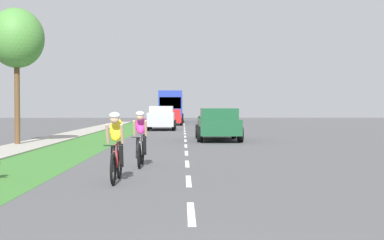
{
  "coord_description": "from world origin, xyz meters",
  "views": [
    {
      "loc": [
        -0.13,
        -3.16,
        1.68
      ],
      "look_at": [
        0.25,
        17.94,
        1.16
      ],
      "focal_mm": 46.97,
      "sensor_mm": 36.0,
      "label": 1
    }
  ],
  "objects_px": {
    "cyclist_lead": "(116,146)",
    "sedan_red": "(172,117)",
    "cyclist_trailing": "(141,138)",
    "bus_blue": "(171,105)",
    "street_tree_near": "(17,39)",
    "suv_silver": "(162,117)",
    "pickup_dark_green": "(218,124)"
  },
  "relations": [
    {
      "from": "cyclist_lead",
      "to": "cyclist_trailing",
      "type": "relative_size",
      "value": 1.0
    },
    {
      "from": "cyclist_lead",
      "to": "bus_blue",
      "type": "xyz_separation_m",
      "value": [
        0.18,
        46.98,
        1.17
      ]
    },
    {
      "from": "cyclist_lead",
      "to": "suv_silver",
      "type": "xyz_separation_m",
      "value": [
        -0.11,
        26.53,
        0.14
      ]
    },
    {
      "from": "sedan_red",
      "to": "cyclist_lead",
      "type": "bearing_deg",
      "value": -90.74
    },
    {
      "from": "cyclist_lead",
      "to": "sedan_red",
      "type": "relative_size",
      "value": 0.4
    },
    {
      "from": "suv_silver",
      "to": "sedan_red",
      "type": "xyz_separation_m",
      "value": [
        0.59,
        10.44,
        -0.18
      ]
    },
    {
      "from": "suv_silver",
      "to": "bus_blue",
      "type": "relative_size",
      "value": 0.41
    },
    {
      "from": "pickup_dark_green",
      "to": "street_tree_near",
      "type": "distance_m",
      "value": 10.47
    },
    {
      "from": "sedan_red",
      "to": "suv_silver",
      "type": "bearing_deg",
      "value": -93.22
    },
    {
      "from": "cyclist_lead",
      "to": "pickup_dark_green",
      "type": "bearing_deg",
      "value": 77.05
    },
    {
      "from": "cyclist_trailing",
      "to": "pickup_dark_green",
      "type": "xyz_separation_m",
      "value": [
        3.0,
        11.39,
        0.02
      ]
    },
    {
      "from": "suv_silver",
      "to": "sedan_red",
      "type": "bearing_deg",
      "value": 86.78
    },
    {
      "from": "cyclist_trailing",
      "to": "pickup_dark_green",
      "type": "height_order",
      "value": "pickup_dark_green"
    },
    {
      "from": "cyclist_lead",
      "to": "pickup_dark_green",
      "type": "xyz_separation_m",
      "value": [
        3.3,
        14.36,
        0.02
      ]
    },
    {
      "from": "bus_blue",
      "to": "cyclist_trailing",
      "type": "bearing_deg",
      "value": -89.84
    },
    {
      "from": "street_tree_near",
      "to": "sedan_red",
      "type": "bearing_deg",
      "value": 76.05
    },
    {
      "from": "pickup_dark_green",
      "to": "cyclist_lead",
      "type": "bearing_deg",
      "value": -102.95
    },
    {
      "from": "bus_blue",
      "to": "sedan_red",
      "type": "bearing_deg",
      "value": -88.27
    },
    {
      "from": "suv_silver",
      "to": "pickup_dark_green",
      "type": "bearing_deg",
      "value": -74.35
    },
    {
      "from": "suv_silver",
      "to": "bus_blue",
      "type": "height_order",
      "value": "bus_blue"
    },
    {
      "from": "cyclist_lead",
      "to": "street_tree_near",
      "type": "bearing_deg",
      "value": 117.65
    },
    {
      "from": "suv_silver",
      "to": "cyclist_lead",
      "type": "bearing_deg",
      "value": -89.77
    },
    {
      "from": "cyclist_trailing",
      "to": "sedan_red",
      "type": "xyz_separation_m",
      "value": [
        0.18,
        34.01,
        -0.04
      ]
    },
    {
      "from": "cyclist_trailing",
      "to": "cyclist_lead",
      "type": "bearing_deg",
      "value": -95.84
    },
    {
      "from": "suv_silver",
      "to": "street_tree_near",
      "type": "height_order",
      "value": "street_tree_near"
    },
    {
      "from": "bus_blue",
      "to": "street_tree_near",
      "type": "distance_m",
      "value": 36.33
    },
    {
      "from": "cyclist_lead",
      "to": "sedan_red",
      "type": "distance_m",
      "value": 36.97
    },
    {
      "from": "cyclist_lead",
      "to": "street_tree_near",
      "type": "height_order",
      "value": "street_tree_near"
    },
    {
      "from": "sedan_red",
      "to": "street_tree_near",
      "type": "height_order",
      "value": "street_tree_near"
    },
    {
      "from": "cyclist_trailing",
      "to": "sedan_red",
      "type": "relative_size",
      "value": 0.4
    },
    {
      "from": "cyclist_lead",
      "to": "suv_silver",
      "type": "bearing_deg",
      "value": 90.23
    },
    {
      "from": "sedan_red",
      "to": "pickup_dark_green",
      "type": "bearing_deg",
      "value": -82.88
    }
  ]
}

